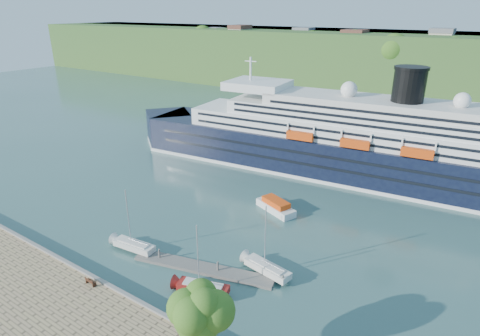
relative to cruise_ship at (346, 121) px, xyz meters
name	(u,v)px	position (x,y,z in m)	size (l,w,h in m)	color
ground	(121,297)	(-7.92, -52.70, -11.54)	(400.00, 400.00, 0.00)	#2F5350
far_hillside	(410,65)	(-7.92, 92.30, 0.46)	(400.00, 50.00, 24.00)	#2C5622
quay_coping	(118,290)	(-7.92, -52.90, -10.39)	(220.00, 0.50, 0.30)	slate
cruise_ship	(346,121)	(0.00, 0.00, 0.00)	(102.74, 14.96, 23.07)	black
park_bench	(91,281)	(-11.71, -53.90, -10.02)	(1.62, 0.66, 1.04)	#4D2716
promenade_tree	(199,326)	(7.38, -55.93, -5.42)	(6.18, 6.18, 10.24)	#2A5516
floating_pontoon	(203,268)	(-3.09, -42.76, -11.32)	(19.76, 2.41, 0.44)	gray
sailboat_white_near	(132,223)	(-14.06, -44.83, -6.91)	(7.16, 1.99, 9.25)	silver
sailboat_red	(202,263)	(0.08, -46.60, -6.95)	(7.10, 1.97, 9.16)	maroon
sailboat_white_far	(268,244)	(4.67, -38.85, -6.78)	(7.36, 2.05, 9.51)	silver
tender_launch	(276,205)	(-3.18, -22.59, -10.45)	(7.87, 2.69, 2.17)	#D9420C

